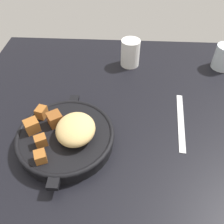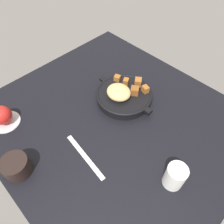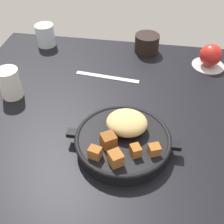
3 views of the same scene
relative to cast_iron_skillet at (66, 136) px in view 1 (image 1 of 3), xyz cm
name	(u,v)px [view 1 (image 1 of 3)]	position (x,y,z in cm)	size (l,w,h in cm)	color
ground_plane	(111,134)	(-4.50, 10.40, -4.04)	(95.56, 86.70, 2.40)	black
cast_iron_skillet	(66,136)	(0.00, 0.00, 0.00)	(27.76, 23.45, 8.32)	black
butter_knife	(181,121)	(-9.02, 28.90, -2.66)	(21.06, 1.60, 0.36)	silver
water_glass_short	(224,57)	(-35.44, 46.32, 1.15)	(6.87, 6.87, 7.98)	silver
white_creamer_pitcher	(130,53)	(-35.36, 15.06, 1.68)	(6.26, 6.26, 9.04)	white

